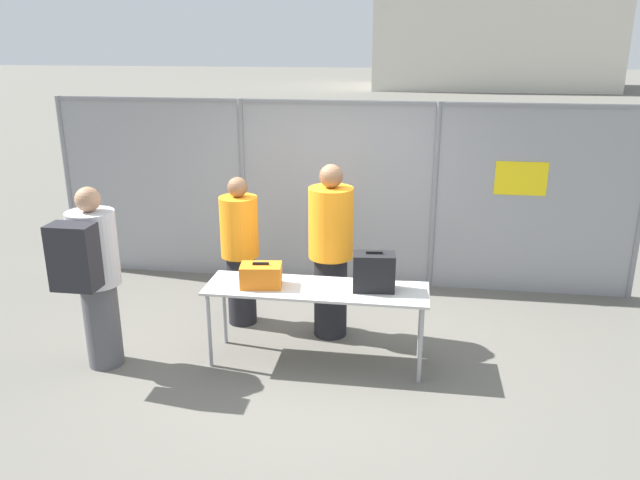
% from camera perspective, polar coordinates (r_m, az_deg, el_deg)
% --- Properties ---
extents(ground_plane, '(120.00, 120.00, 0.00)m').
position_cam_1_polar(ground_plane, '(6.36, -0.82, -10.25)').
color(ground_plane, '#605E56').
extents(fence_section, '(7.24, 0.07, 2.31)m').
position_cam_1_polar(fence_section, '(7.75, 1.65, 4.56)').
color(fence_section, gray).
rests_on(fence_section, ground_plane).
extents(inspection_table, '(2.10, 0.60, 0.78)m').
position_cam_1_polar(inspection_table, '(5.89, -0.34, -4.94)').
color(inspection_table, '#B2B2AD').
rests_on(inspection_table, ground_plane).
extents(suitcase_orange, '(0.41, 0.30, 0.24)m').
position_cam_1_polar(suitcase_orange, '(5.89, -5.41, -3.24)').
color(suitcase_orange, orange).
rests_on(suitcase_orange, inspection_table).
extents(suitcase_black, '(0.40, 0.26, 0.38)m').
position_cam_1_polar(suitcase_black, '(5.77, 4.94, -2.91)').
color(suitcase_black, black).
rests_on(suitcase_black, inspection_table).
extents(traveler_hooded, '(0.43, 0.67, 1.75)m').
position_cam_1_polar(traveler_hooded, '(6.07, -20.06, -2.83)').
color(traveler_hooded, '#4C4C51').
rests_on(traveler_hooded, ground_plane).
extents(security_worker_near, '(0.45, 0.45, 1.83)m').
position_cam_1_polar(security_worker_near, '(6.37, 0.99, -0.90)').
color(security_worker_near, black).
rests_on(security_worker_near, ground_plane).
extents(security_worker_far, '(0.41, 0.41, 1.64)m').
position_cam_1_polar(security_worker_far, '(6.73, -7.32, -0.88)').
color(security_worker_far, black).
rests_on(security_worker_far, ground_plane).
extents(utility_trailer, '(3.34, 2.05, 0.66)m').
position_cam_1_polar(utility_trailer, '(9.66, 5.60, 2.18)').
color(utility_trailer, '#B2B2B7').
rests_on(utility_trailer, ground_plane).
extents(distant_hangar, '(13.73, 8.02, 7.82)m').
position_cam_1_polar(distant_hangar, '(41.03, 15.44, 18.75)').
color(distant_hangar, beige).
rests_on(distant_hangar, ground_plane).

